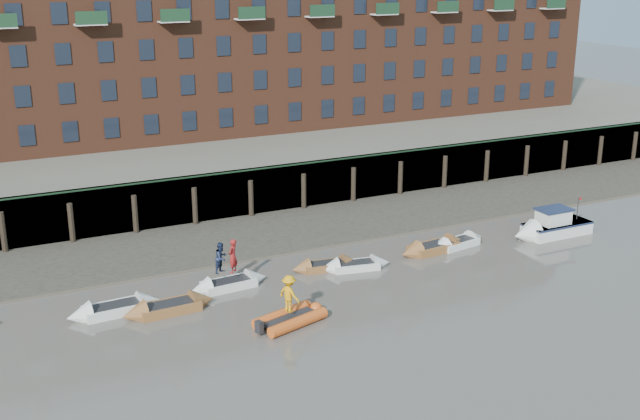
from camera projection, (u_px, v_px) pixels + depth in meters
ground at (388, 358)px, 35.90m from camera, size 220.00×220.00×0.00m
foreshore at (244, 237)px, 51.30m from camera, size 110.00×8.00×0.50m
mud_band at (264, 254)px, 48.39m from camera, size 110.00×1.60×0.10m
river_wall at (220, 196)px, 54.57m from camera, size 110.00×1.23×3.30m
bank_terrace at (165, 154)px, 66.22m from camera, size 110.00×28.00×3.20m
apartment_terrace at (153, 14)px, 63.68m from camera, size 80.60×15.56×20.98m
rowboat_1 at (115, 309)px, 40.30m from camera, size 4.86×1.63×1.39m
rowboat_2 at (169, 308)px, 40.46m from camera, size 4.87×1.61×1.40m
rowboat_3 at (229, 284)px, 43.41m from camera, size 4.57×1.62×1.30m
rowboat_4 at (326, 266)px, 46.03m from camera, size 4.21×1.69×1.19m
rowboat_5 at (355, 266)px, 46.04m from camera, size 4.33×1.96×1.21m
rowboat_6 at (434, 247)px, 48.80m from camera, size 4.98×1.90×1.41m
rowboat_7 at (458, 243)px, 49.64m from camera, size 4.43×1.98×1.24m
rib_tender at (292, 318)px, 39.25m from camera, size 3.88×2.67×0.65m
motor_launch at (546, 228)px, 51.24m from camera, size 5.67×1.88×2.34m
person_rower_a at (233, 256)px, 43.04m from camera, size 0.80×0.80×1.88m
person_rower_b at (221, 258)px, 43.01m from camera, size 1.06×1.01×1.72m
person_rib_crew at (289, 294)px, 38.85m from camera, size 1.12×1.40×1.89m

